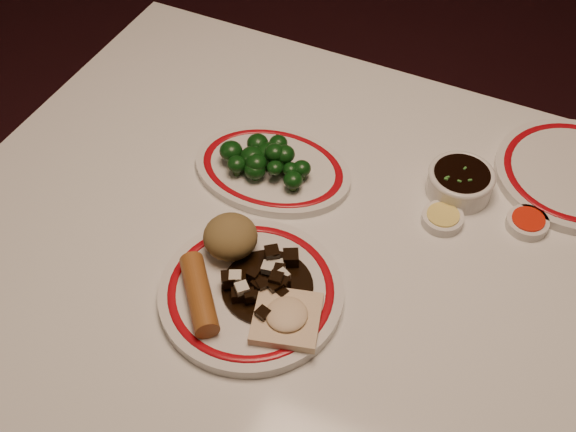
{
  "coord_description": "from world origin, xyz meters",
  "views": [
    {
      "loc": [
        0.23,
        -0.63,
        1.59
      ],
      "look_at": [
        -0.07,
        -0.01,
        0.8
      ],
      "focal_mm": 45.0,
      "sensor_mm": 36.0,
      "label": 1
    }
  ],
  "objects_px": {
    "fried_wonton": "(287,317)",
    "soy_bowl": "(460,183)",
    "dining_table": "(329,285)",
    "broccoli_plate": "(273,169)",
    "broccoli_pile": "(267,158)",
    "spring_roll": "(199,294)",
    "main_plate": "(251,293)",
    "stirfry_heap": "(267,282)",
    "rice_mound": "(230,237)"
  },
  "relations": [
    {
      "from": "rice_mound",
      "to": "broccoli_pile",
      "type": "xyz_separation_m",
      "value": [
        -0.03,
        0.17,
        -0.01
      ]
    },
    {
      "from": "stirfry_heap",
      "to": "main_plate",
      "type": "bearing_deg",
      "value": -140.26
    },
    {
      "from": "dining_table",
      "to": "soy_bowl",
      "type": "bearing_deg",
      "value": 55.28
    },
    {
      "from": "fried_wonton",
      "to": "broccoli_pile",
      "type": "bearing_deg",
      "value": 121.6
    },
    {
      "from": "broccoli_pile",
      "to": "broccoli_plate",
      "type": "bearing_deg",
      "value": 43.28
    },
    {
      "from": "rice_mound",
      "to": "dining_table",
      "type": "bearing_deg",
      "value": 30.95
    },
    {
      "from": "spring_roll",
      "to": "stirfry_heap",
      "type": "xyz_separation_m",
      "value": [
        0.07,
        0.06,
        -0.01
      ]
    },
    {
      "from": "spring_roll",
      "to": "stirfry_heap",
      "type": "relative_size",
      "value": 0.95
    },
    {
      "from": "fried_wonton",
      "to": "soy_bowl",
      "type": "bearing_deg",
      "value": 68.73
    },
    {
      "from": "dining_table",
      "to": "soy_bowl",
      "type": "height_order",
      "value": "soy_bowl"
    },
    {
      "from": "main_plate",
      "to": "broccoli_pile",
      "type": "xyz_separation_m",
      "value": [
        -0.09,
        0.23,
        0.03
      ]
    },
    {
      "from": "main_plate",
      "to": "fried_wonton",
      "type": "bearing_deg",
      "value": -20.75
    },
    {
      "from": "rice_mound",
      "to": "stirfry_heap",
      "type": "distance_m",
      "value": 0.09
    },
    {
      "from": "fried_wonton",
      "to": "stirfry_heap",
      "type": "bearing_deg",
      "value": 140.65
    },
    {
      "from": "main_plate",
      "to": "rice_mound",
      "type": "distance_m",
      "value": 0.09
    },
    {
      "from": "spring_roll",
      "to": "broccoli_pile",
      "type": "xyz_separation_m",
      "value": [
        -0.03,
        0.27,
        0.0
      ]
    },
    {
      "from": "dining_table",
      "to": "broccoli_plate",
      "type": "height_order",
      "value": "broccoli_plate"
    },
    {
      "from": "rice_mound",
      "to": "soy_bowl",
      "type": "relative_size",
      "value": 0.77
    },
    {
      "from": "stirfry_heap",
      "to": "broccoli_plate",
      "type": "relative_size",
      "value": 0.48
    },
    {
      "from": "spring_roll",
      "to": "soy_bowl",
      "type": "bearing_deg",
      "value": 14.61
    },
    {
      "from": "broccoli_pile",
      "to": "spring_roll",
      "type": "bearing_deg",
      "value": -83.02
    },
    {
      "from": "main_plate",
      "to": "dining_table",
      "type": "bearing_deg",
      "value": 61.98
    },
    {
      "from": "main_plate",
      "to": "soy_bowl",
      "type": "relative_size",
      "value": 3.3
    },
    {
      "from": "main_plate",
      "to": "spring_roll",
      "type": "distance_m",
      "value": 0.08
    },
    {
      "from": "main_plate",
      "to": "broccoli_plate",
      "type": "relative_size",
      "value": 1.24
    },
    {
      "from": "fried_wonton",
      "to": "broccoli_pile",
      "type": "distance_m",
      "value": 0.3
    },
    {
      "from": "main_plate",
      "to": "stirfry_heap",
      "type": "height_order",
      "value": "stirfry_heap"
    },
    {
      "from": "spring_roll",
      "to": "fried_wonton",
      "type": "relative_size",
      "value": 1.13
    },
    {
      "from": "rice_mound",
      "to": "spring_roll",
      "type": "relative_size",
      "value": 0.64
    },
    {
      "from": "broccoli_plate",
      "to": "dining_table",
      "type": "bearing_deg",
      "value": -34.88
    },
    {
      "from": "broccoli_plate",
      "to": "broccoli_pile",
      "type": "xyz_separation_m",
      "value": [
        -0.01,
        -0.01,
        0.03
      ]
    },
    {
      "from": "broccoli_plate",
      "to": "soy_bowl",
      "type": "xyz_separation_m",
      "value": [
        0.29,
        0.09,
        0.01
      ]
    },
    {
      "from": "rice_mound",
      "to": "spring_roll",
      "type": "height_order",
      "value": "rice_mound"
    },
    {
      "from": "dining_table",
      "to": "fried_wonton",
      "type": "xyz_separation_m",
      "value": [
        -0.0,
        -0.15,
        0.12
      ]
    },
    {
      "from": "rice_mound",
      "to": "broccoli_pile",
      "type": "height_order",
      "value": "rice_mound"
    },
    {
      "from": "broccoli_plate",
      "to": "soy_bowl",
      "type": "height_order",
      "value": "soy_bowl"
    },
    {
      "from": "fried_wonton",
      "to": "stirfry_heap",
      "type": "height_order",
      "value": "stirfry_heap"
    },
    {
      "from": "rice_mound",
      "to": "spring_roll",
      "type": "xyz_separation_m",
      "value": [
        0.0,
        -0.1,
        -0.01
      ]
    },
    {
      "from": "broccoli_pile",
      "to": "soy_bowl",
      "type": "relative_size",
      "value": 1.47
    },
    {
      "from": "fried_wonton",
      "to": "broccoli_plate",
      "type": "xyz_separation_m",
      "value": [
        -0.15,
        0.26,
        -0.02
      ]
    },
    {
      "from": "broccoli_pile",
      "to": "soy_bowl",
      "type": "bearing_deg",
      "value": 18.38
    },
    {
      "from": "rice_mound",
      "to": "soy_bowl",
      "type": "xyz_separation_m",
      "value": [
        0.26,
        0.27,
        -0.03
      ]
    },
    {
      "from": "rice_mound",
      "to": "stirfry_heap",
      "type": "xyz_separation_m",
      "value": [
        0.08,
        -0.04,
        -0.02
      ]
    },
    {
      "from": "dining_table",
      "to": "rice_mound",
      "type": "height_order",
      "value": "rice_mound"
    },
    {
      "from": "main_plate",
      "to": "stirfry_heap",
      "type": "xyz_separation_m",
      "value": [
        0.02,
        0.02,
        0.02
      ]
    },
    {
      "from": "fried_wonton",
      "to": "soy_bowl",
      "type": "height_order",
      "value": "same"
    },
    {
      "from": "stirfry_heap",
      "to": "soy_bowl",
      "type": "xyz_separation_m",
      "value": [
        0.19,
        0.31,
        -0.01
      ]
    },
    {
      "from": "dining_table",
      "to": "broccoli_plate",
      "type": "xyz_separation_m",
      "value": [
        -0.15,
        0.1,
        0.1
      ]
    },
    {
      "from": "fried_wonton",
      "to": "broccoli_plate",
      "type": "bearing_deg",
      "value": 120.09
    },
    {
      "from": "fried_wonton",
      "to": "dining_table",
      "type": "bearing_deg",
      "value": 89.89
    }
  ]
}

